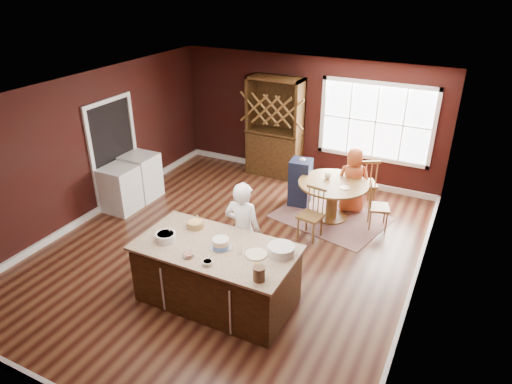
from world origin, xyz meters
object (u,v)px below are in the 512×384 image
baker (243,231)px  chair_east (379,205)px  kitchen_island (217,275)px  seated_woman (353,180)px  chair_north (364,181)px  hutch (275,128)px  toddler (303,166)px  layer_cake (221,243)px  washer (120,189)px  chair_south (311,214)px  high_chair (300,182)px  dryer (141,176)px  dining_table (333,193)px

baker → chair_east: baker is taller
kitchen_island → seated_woman: bearing=74.8°
chair_north → hutch: (-2.25, 0.63, 0.59)m
kitchen_island → hutch: size_ratio=0.99×
baker → toddler: 2.72m
kitchen_island → chair_north: (1.11, 3.83, 0.10)m
kitchen_island → layer_cake: layer_cake is taller
baker → seated_woman: size_ratio=1.22×
hutch → washer: bearing=-123.9°
kitchen_island → toddler: bearing=90.7°
chair_south → washer: bearing=-160.7°
high_chair → hutch: 1.69m
kitchen_island → seated_woman: seated_woman is taller
kitchen_island → high_chair: 3.32m
toddler → hutch: bearing=136.3°
kitchen_island → dryer: bearing=145.3°
seated_woman → hutch: hutch is taller
kitchen_island → baker: size_ratio=1.39×
seated_woman → chair_south: bearing=55.9°
baker → dryer: baker is taller
washer → chair_north: bearing=28.7°
toddler → baker: bearing=-88.0°
kitchen_island → baker: 0.79m
baker → high_chair: (-0.10, 2.63, -0.30)m
chair_north → seated_woman: bearing=33.6°
chair_east → toddler: (-1.62, 0.31, 0.36)m
dining_table → seated_woman: bearing=61.6°
seated_woman → high_chair: bearing=-6.9°
dryer → layer_cake: bearing=-33.9°
seated_woman → hutch: 2.34m
chair_south → dryer: (-3.70, -0.05, -0.01)m
baker → seated_woman: bearing=-110.9°
seated_woman → washer: (-4.08, -2.01, -0.21)m
dining_table → chair_north: (0.40, 0.77, -0.00)m
kitchen_island → chair_east: kitchen_island is taller
layer_cake → dryer: (-3.19, 2.14, -0.52)m
high_chair → toddler: bearing=77.8°
chair_east → washer: size_ratio=1.01×
hutch → toddler: bearing=-43.7°
chair_east → chair_north: (-0.47, 0.73, 0.08)m
layer_cake → seated_woman: bearing=75.8°
dryer → chair_east: bearing=11.4°
layer_cake → chair_south: (0.51, 2.19, -0.51)m
layer_cake → high_chair: 3.34m
high_chair → baker: bearing=-94.9°
baker → high_chair: baker is taller
chair_north → high_chair: (-1.16, -0.51, -0.03)m
kitchen_island → hutch: 4.65m
chair_south → kitchen_island: bearing=-96.1°
hutch → chair_east: bearing=-26.5°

